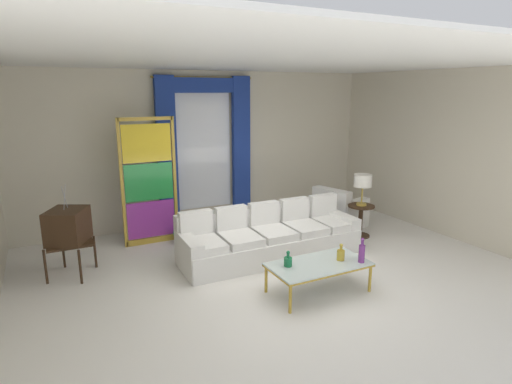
# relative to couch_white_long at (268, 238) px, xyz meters

# --- Properties ---
(ground_plane) EXTENTS (16.00, 16.00, 0.00)m
(ground_plane) POSITION_rel_couch_white_long_xyz_m (-0.20, -0.74, -0.31)
(ground_plane) COLOR white
(wall_rear) EXTENTS (8.00, 0.12, 3.00)m
(wall_rear) POSITION_rel_couch_white_long_xyz_m (-0.20, 2.32, 1.19)
(wall_rear) COLOR beige
(wall_rear) RESTS_ON ground
(wall_right) EXTENTS (0.12, 7.00, 3.00)m
(wall_right) POSITION_rel_couch_white_long_xyz_m (3.46, -0.14, 1.19)
(wall_right) COLOR beige
(wall_right) RESTS_ON ground
(ceiling_slab) EXTENTS (8.00, 7.60, 0.04)m
(ceiling_slab) POSITION_rel_couch_white_long_xyz_m (-0.20, 0.06, 2.71)
(ceiling_slab) COLOR white
(curtained_window) EXTENTS (2.00, 0.17, 2.70)m
(curtained_window) POSITION_rel_couch_white_long_xyz_m (-0.25, 2.15, 1.43)
(curtained_window) COLOR white
(curtained_window) RESTS_ON ground
(couch_white_long) EXTENTS (2.93, 0.96, 0.86)m
(couch_white_long) POSITION_rel_couch_white_long_xyz_m (0.00, 0.00, 0.00)
(couch_white_long) COLOR white
(couch_white_long) RESTS_ON ground
(coffee_table) EXTENTS (1.32, 0.69, 0.41)m
(coffee_table) POSITION_rel_couch_white_long_xyz_m (-0.02, -1.42, 0.07)
(coffee_table) COLOR silver
(coffee_table) RESTS_ON ground
(bottle_blue_decanter) EXTENTS (0.10, 0.10, 0.23)m
(bottle_blue_decanter) POSITION_rel_couch_white_long_xyz_m (0.31, -1.46, 0.19)
(bottle_blue_decanter) COLOR gold
(bottle_blue_decanter) RESTS_ON coffee_table
(bottle_crystal_tall) EXTENTS (0.11, 0.11, 0.21)m
(bottle_crystal_tall) POSITION_rel_couch_white_long_xyz_m (-0.43, -1.31, 0.18)
(bottle_crystal_tall) COLOR #196B3D
(bottle_crystal_tall) RESTS_ON coffee_table
(bottle_amber_squat) EXTENTS (0.08, 0.08, 0.34)m
(bottle_amber_squat) POSITION_rel_couch_white_long_xyz_m (0.50, -1.64, 0.24)
(bottle_amber_squat) COLOR #753384
(bottle_amber_squat) RESTS_ON coffee_table
(vintage_tv) EXTENTS (0.72, 0.75, 1.35)m
(vintage_tv) POSITION_rel_couch_white_long_xyz_m (-2.91, 0.64, 0.42)
(vintage_tv) COLOR #382314
(vintage_tv) RESTS_ON ground
(armchair_white) EXTENTS (1.01, 0.99, 0.80)m
(armchair_white) POSITION_rel_couch_white_long_xyz_m (1.96, 0.70, -0.02)
(armchair_white) COLOR white
(armchair_white) RESTS_ON ground
(stained_glass_divider) EXTENTS (0.95, 0.05, 2.20)m
(stained_glass_divider) POSITION_rel_couch_white_long_xyz_m (-1.54, 1.45, 0.75)
(stained_glass_divider) COLOR gold
(stained_glass_divider) RESTS_ON ground
(peacock_figurine) EXTENTS (0.44, 0.60, 0.50)m
(peacock_figurine) POSITION_rel_couch_white_long_xyz_m (-1.02, 1.06, -0.09)
(peacock_figurine) COLOR beige
(peacock_figurine) RESTS_ON ground
(round_side_table) EXTENTS (0.48, 0.48, 0.59)m
(round_side_table) POSITION_rel_couch_white_long_xyz_m (1.95, 0.05, 0.05)
(round_side_table) COLOR #382314
(round_side_table) RESTS_ON ground
(table_lamp_brass) EXTENTS (0.32, 0.32, 0.57)m
(table_lamp_brass) POSITION_rel_couch_white_long_xyz_m (1.95, 0.05, 0.72)
(table_lamp_brass) COLOR #B29338
(table_lamp_brass) RESTS_ON round_side_table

